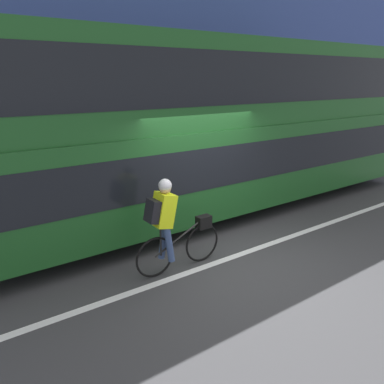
% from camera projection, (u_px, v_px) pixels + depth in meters
% --- Properties ---
extents(ground_plane, '(80.00, 80.00, 0.00)m').
position_uv_depth(ground_plane, '(229.00, 256.00, 6.88)').
color(ground_plane, '#38383A').
extents(road_center_line, '(50.00, 0.14, 0.01)m').
position_uv_depth(road_center_line, '(231.00, 258.00, 6.82)').
color(road_center_line, silver).
rests_on(road_center_line, ground_plane).
extents(sidewalk_curb, '(60.00, 2.32, 0.14)m').
position_uv_depth(sidewalk_curb, '(118.00, 191.00, 10.61)').
color(sidewalk_curb, gray).
rests_on(sidewalk_curb, ground_plane).
extents(building_facade, '(60.00, 0.30, 8.86)m').
position_uv_depth(building_facade, '(89.00, 29.00, 10.35)').
color(building_facade, '#33478C').
rests_on(building_facade, ground_plane).
extents(bus, '(11.55, 2.56, 3.92)m').
position_uv_depth(bus, '(223.00, 121.00, 8.72)').
color(bus, black).
rests_on(bus, ground_plane).
extents(cyclist_on_bike, '(1.66, 0.32, 1.64)m').
position_uv_depth(cyclist_on_bike, '(170.00, 223.00, 6.10)').
color(cyclist_on_bike, black).
rests_on(cyclist_on_bike, ground_plane).
extents(street_sign_post, '(0.36, 0.09, 2.48)m').
position_uv_depth(street_sign_post, '(11.00, 151.00, 8.63)').
color(street_sign_post, '#59595B').
rests_on(street_sign_post, sidewalk_curb).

